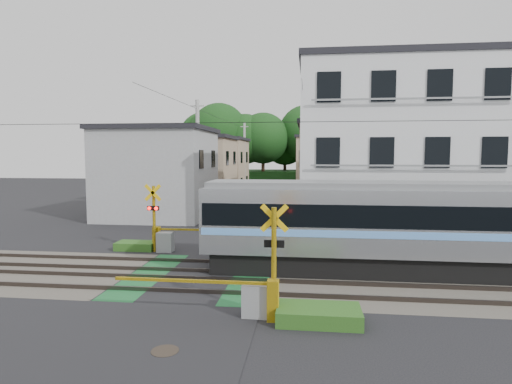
# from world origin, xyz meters

# --- Properties ---
(ground) EXTENTS (120.00, 120.00, 0.00)m
(ground) POSITION_xyz_m (0.00, 0.00, 0.00)
(ground) COLOR black
(track_bed) EXTENTS (120.00, 120.00, 0.14)m
(track_bed) POSITION_xyz_m (0.00, 0.00, 0.04)
(track_bed) COLOR #47423A
(track_bed) RESTS_ON ground
(crossing_signal_near) EXTENTS (4.74, 0.65, 3.09)m
(crossing_signal_near) POSITION_xyz_m (2.59, -3.65, 0.71)
(crossing_signal_near) COLOR yellow
(crossing_signal_near) RESTS_ON ground
(crossing_signal_far) EXTENTS (4.74, 0.65, 3.09)m
(crossing_signal_far) POSITION_xyz_m (-2.59, 3.65, 0.71)
(crossing_signal_far) COLOR yellow
(crossing_signal_far) RESTS_ON ground
(apartment_block) EXTENTS (10.20, 8.36, 9.30)m
(apartment_block) POSITION_xyz_m (8.50, 9.49, 4.66)
(apartment_block) COLOR silver
(apartment_block) RESTS_ON ground
(houses_row) EXTENTS (22.07, 31.35, 6.80)m
(houses_row) POSITION_xyz_m (0.25, 25.92, 3.24)
(houses_row) COLOR #A2A4A6
(houses_row) RESTS_ON ground
(tree_hill) EXTENTS (40.00, 13.70, 11.70)m
(tree_hill) POSITION_xyz_m (0.34, 47.94, 5.94)
(tree_hill) COLOR #173F15
(tree_hill) RESTS_ON ground
(catenary) EXTENTS (60.00, 5.04, 7.00)m
(catenary) POSITION_xyz_m (6.00, 0.03, 3.70)
(catenary) COLOR #2D2D33
(catenary) RESTS_ON ground
(utility_poles) EXTENTS (7.90, 42.00, 8.00)m
(utility_poles) POSITION_xyz_m (-1.05, 23.01, 4.08)
(utility_poles) COLOR #A5A5A0
(utility_poles) RESTS_ON ground
(pedestrian) EXTENTS (0.75, 0.64, 1.76)m
(pedestrian) POSITION_xyz_m (1.88, 28.26, 0.88)
(pedestrian) COLOR black
(pedestrian) RESTS_ON ground
(manhole_cover) EXTENTS (0.63, 0.63, 0.02)m
(manhole_cover) POSITION_xyz_m (0.74, -5.91, 0.01)
(manhole_cover) COLOR #2D261E
(manhole_cover) RESTS_ON ground
(weed_patches) EXTENTS (10.25, 8.80, 0.40)m
(weed_patches) POSITION_xyz_m (1.76, -0.09, 0.18)
(weed_patches) COLOR #2D5E1E
(weed_patches) RESTS_ON ground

